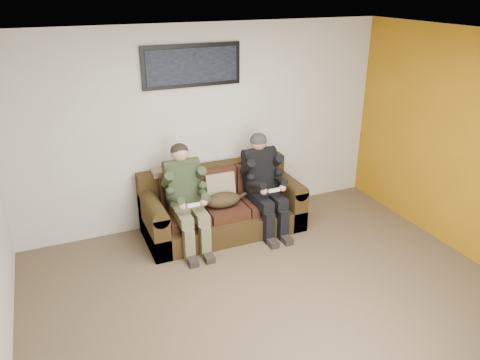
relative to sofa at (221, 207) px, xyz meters
name	(u,v)px	position (x,y,z in m)	size (l,w,h in m)	color
floor	(284,310)	(-0.03, -1.82, -0.31)	(5.00, 5.00, 0.00)	brown
ceiling	(296,43)	(-0.03, -1.82, 2.29)	(5.00, 5.00, 0.00)	silver
wall_back	(206,127)	(-0.03, 0.43, 0.99)	(5.00, 5.00, 0.00)	beige
sofa	(221,207)	(0.00, 0.00, 0.00)	(2.03, 0.88, 0.83)	#34250F
throw_pillow	(220,187)	(0.00, 0.04, 0.28)	(0.39, 0.11, 0.37)	#8C845C
throw_blanket	(168,171)	(-0.61, 0.26, 0.52)	(0.42, 0.20, 0.07)	tan
person_left	(186,192)	(-0.52, -0.17, 0.39)	(0.51, 0.87, 1.26)	#6B6543
person_right	(263,178)	(0.52, -0.17, 0.39)	(0.51, 0.86, 1.27)	black
cat	(221,200)	(-0.06, -0.16, 0.19)	(0.66, 0.26, 0.24)	#46351B
framed_poster	(192,66)	(-0.20, 0.39, 1.79)	(1.25, 0.05, 0.52)	black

